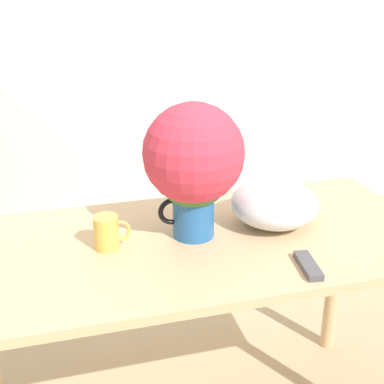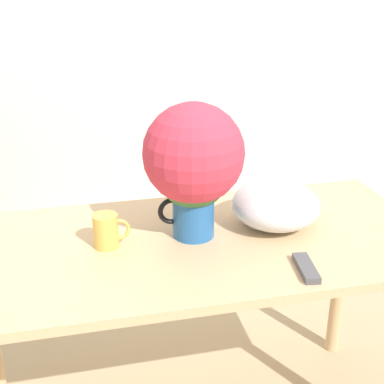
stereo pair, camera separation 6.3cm
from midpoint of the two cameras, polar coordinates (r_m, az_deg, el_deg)
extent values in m
cube|color=silver|center=(3.26, -9.36, 17.42)|extent=(8.00, 0.05, 2.60)
cube|color=tan|center=(1.72, 1.17, -5.61)|extent=(1.55, 0.71, 0.03)
cylinder|color=tan|center=(2.40, 16.30, -8.57)|extent=(0.06, 0.06, 0.77)
cylinder|color=#235B9E|center=(1.70, 1.23, -2.08)|extent=(0.13, 0.13, 0.17)
cone|color=#235B9E|center=(1.69, 3.10, -0.09)|extent=(0.05, 0.05, 0.04)
torus|color=black|center=(1.69, -1.08, -2.05)|extent=(0.09, 0.02, 0.09)
sphere|color=#3D7033|center=(1.65, 1.27, 2.31)|extent=(0.24, 0.24, 0.24)
sphere|color=#CC3347|center=(1.63, 1.28, 4.12)|extent=(0.32, 0.32, 0.32)
cylinder|color=gold|center=(1.67, -8.11, -4.13)|extent=(0.08, 0.08, 0.11)
torus|color=gold|center=(1.67, -6.72, -4.00)|extent=(0.07, 0.01, 0.07)
ellipsoid|color=silver|center=(1.80, 9.91, -1.35)|extent=(0.29, 0.29, 0.15)
cube|color=#4C4C51|center=(1.58, 13.21, -7.91)|extent=(0.06, 0.15, 0.02)
camera|label=1|loc=(0.03, -88.92, 0.46)|focal=50.00mm
camera|label=2|loc=(0.03, 91.08, -0.46)|focal=50.00mm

